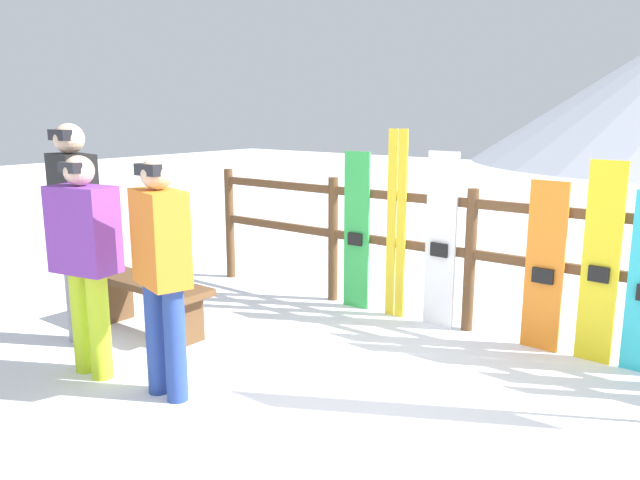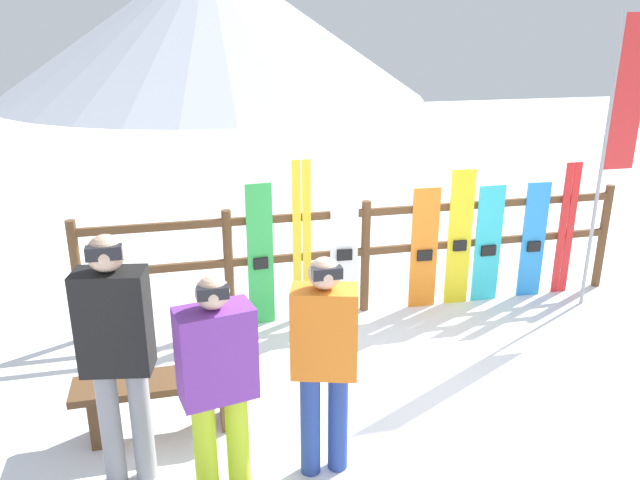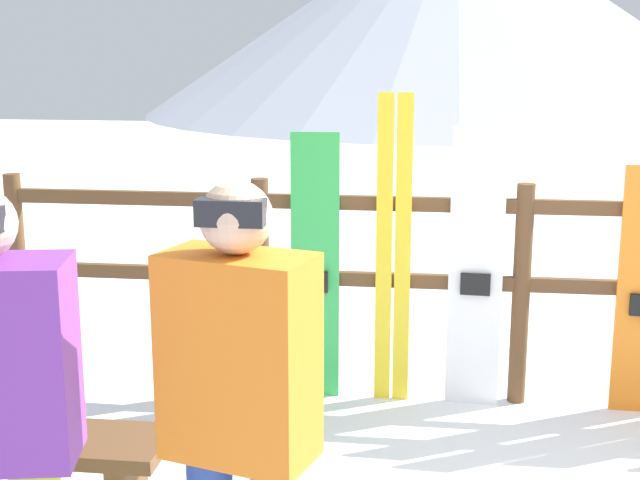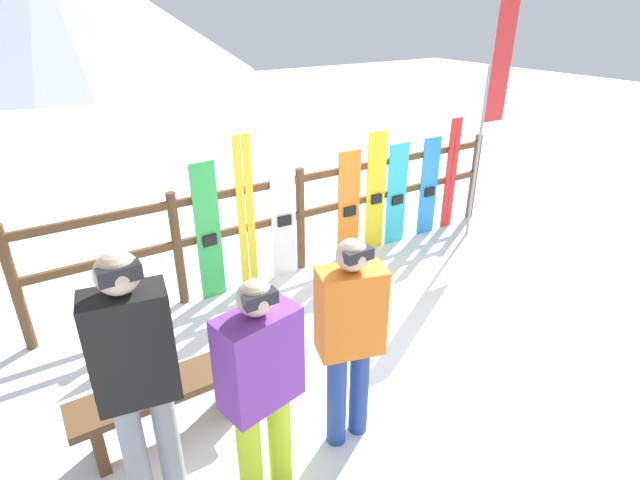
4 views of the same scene
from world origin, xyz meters
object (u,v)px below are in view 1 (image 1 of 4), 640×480
object	(u,v)px
person_purple	(85,253)
snowboard_orange	(544,267)
person_black	(75,218)
ski_pair_yellow	(396,225)
bench	(150,294)
snowboard_yellow	(600,264)
person_orange	(161,262)
snowboard_green	(357,231)
snowboard_white	(441,241)

from	to	relation	value
person_purple	snowboard_orange	distance (m)	3.52
person_black	ski_pair_yellow	world-z (taller)	person_black
bench	person_purple	world-z (taller)	person_purple
snowboard_yellow	ski_pair_yellow	bearing A→B (deg)	179.89
person_orange	ski_pair_yellow	xyz separation A→B (m)	(0.35, 2.42, -0.07)
ski_pair_yellow	snowboard_orange	world-z (taller)	ski_pair_yellow
person_orange	ski_pair_yellow	world-z (taller)	ski_pair_yellow
bench	snowboard_green	xyz separation A→B (m)	(1.03, 1.68, 0.42)
person_orange	snowboard_white	distance (m)	2.55
bench	person_purple	distance (m)	1.09
ski_pair_yellow	bench	bearing A→B (deg)	-131.18
ski_pair_yellow	snowboard_yellow	distance (m)	1.80
person_purple	ski_pair_yellow	bearing A→B (deg)	66.97
person_orange	ski_pair_yellow	distance (m)	2.45
snowboard_green	person_black	bearing A→B (deg)	-119.58
snowboard_orange	person_purple	bearing A→B (deg)	-134.22
snowboard_green	ski_pair_yellow	xyz separation A→B (m)	(0.44, 0.00, 0.11)
person_purple	snowboard_yellow	bearing A→B (deg)	41.30
snowboard_green	person_purple	bearing A→B (deg)	-104.04
person_orange	snowboard_green	distance (m)	2.43
snowboard_orange	snowboard_white	bearing A→B (deg)	179.99
person_purple	snowboard_green	bearing A→B (deg)	75.96
person_orange	person_purple	xyz separation A→B (m)	(-0.72, -0.10, -0.02)
person_purple	snowboard_white	world-z (taller)	person_purple
person_orange	ski_pair_yellow	size ratio (longest dim) A/B	0.93
person_purple	snowboard_orange	bearing A→B (deg)	45.78
snowboard_white	snowboard_yellow	size ratio (longest dim) A/B	1.01
person_black	snowboard_yellow	distance (m)	4.14
bench	snowboard_white	distance (m)	2.60
person_black	snowboard_yellow	size ratio (longest dim) A/B	1.17
person_black	snowboard_green	world-z (taller)	person_black
person_purple	snowboard_white	bearing A→B (deg)	58.71
bench	person_orange	bearing A→B (deg)	-33.01
bench	person_purple	size ratio (longest dim) A/B	0.81
bench	snowboard_yellow	distance (m)	3.70
ski_pair_yellow	snowboard_orange	size ratio (longest dim) A/B	1.27
snowboard_green	snowboard_white	xyz separation A→B (m)	(0.90, 0.00, 0.02)
person_black	snowboard_white	world-z (taller)	person_black
bench	person_black	size ratio (longest dim) A/B	0.72
snowboard_orange	snowboard_yellow	distance (m)	0.43
person_orange	snowboard_white	size ratio (longest dim) A/B	1.04
snowboard_green	snowboard_white	distance (m)	0.90
person_orange	snowboard_orange	distance (m)	2.98
ski_pair_yellow	snowboard_yellow	size ratio (longest dim) A/B	1.12
ski_pair_yellow	snowboard_orange	distance (m)	1.39
person_black	ski_pair_yellow	distance (m)	2.79
person_black	snowboard_orange	bearing A→B (deg)	35.66
bench	person_black	distance (m)	0.92
person_black	snowboard_white	size ratio (longest dim) A/B	1.16
snowboard_green	snowboard_orange	xyz separation A→B (m)	(1.82, -0.00, -0.08)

